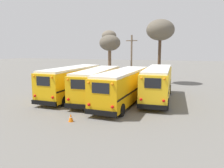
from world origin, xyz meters
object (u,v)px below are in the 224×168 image
Objects in this scene: school_bus_2 at (123,86)px; bare_tree_1 at (109,37)px; school_bus_0 at (72,81)px; utility_pole at (131,57)px; school_bus_1 at (98,83)px; traffic_cone at (71,118)px; school_bus_3 at (158,83)px; bare_tree_2 at (160,31)px; bare_tree_0 at (110,44)px.

bare_tree_1 reaches higher than school_bus_2.
school_bus_0 is 1.34× the size of utility_pole.
school_bus_1 is 17.03× the size of traffic_cone.
school_bus_3 is 23.25m from bare_tree_1.
school_bus_2 is at bearing -140.84° from school_bus_3.
bare_tree_1 is (-6.15, 7.30, 3.52)m from utility_pole.
school_bus_2 is 1.15× the size of bare_tree_2.
school_bus_2 is 15.13m from bare_tree_0.
school_bus_2 is at bearing 70.78° from traffic_cone.
school_bus_1 is (2.86, -0.03, -0.05)m from school_bus_0.
school_bus_3 is at bearing -84.80° from bare_tree_2.
bare_tree_0 reaches higher than utility_pole.
utility_pole is (0.31, 13.66, 2.09)m from school_bus_1.
bare_tree_2 is (1.88, 13.11, 5.91)m from school_bus_2.
school_bus_0 is 13.23m from bare_tree_0.
bare_tree_1 is 14.92× the size of traffic_cone.
bare_tree_0 reaches higher than traffic_cone.
school_bus_2 reaches higher than school_bus_1.
bare_tree_1 is 0.94× the size of bare_tree_2.
school_bus_1 is at bearing -91.29° from utility_pole.
school_bus_3 is 1.37× the size of bare_tree_0.
school_bus_1 is 7.10m from traffic_cone.
school_bus_1 is at bearing 165.02° from school_bus_2.
bare_tree_0 is 12.46× the size of traffic_cone.
school_bus_1 is at bearing -0.62° from school_bus_0.
bare_tree_2 reaches higher than utility_pole.
school_bus_1 is at bearing -111.02° from bare_tree_2.
school_bus_2 is 1.48× the size of bare_tree_0.
bare_tree_0 reaches higher than school_bus_2.
school_bus_1 reaches higher than traffic_cone.
utility_pole is (-5.41, 12.09, 2.00)m from school_bus_3.
bare_tree_1 is (-5.85, 20.96, 5.61)m from school_bus_1.
traffic_cone is (-2.15, -6.17, -1.39)m from school_bus_2.
school_bus_0 is 2.86m from school_bus_1.
school_bus_3 is 1.37× the size of utility_pole.
bare_tree_1 is 13.66m from bare_tree_2.
school_bus_1 is 22.47m from bare_tree_1.
bare_tree_0 is at bearing 178.11° from bare_tree_2.
bare_tree_0 is (-3.21, -1.06, 2.09)m from utility_pole.
school_bus_0 is 1.04× the size of bare_tree_2.
school_bus_1 is 14.49m from bare_tree_2.
bare_tree_2 reaches higher than bare_tree_0.
school_bus_0 is at bearing -81.89° from bare_tree_1.
utility_pole is 0.83× the size of bare_tree_1.
bare_tree_0 is (-8.63, 11.03, 4.10)m from school_bus_3.
bare_tree_1 is at bearing 140.84° from bare_tree_2.
school_bus_0 is at bearing -103.10° from utility_pole.
school_bus_2 is at bearing -14.98° from school_bus_1.
bare_tree_0 is 20.62m from traffic_cone.
traffic_cone is (3.61, -19.53, -5.56)m from bare_tree_0.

